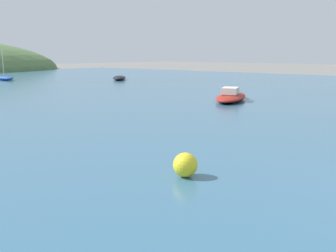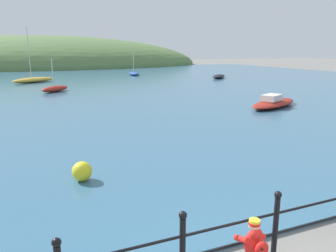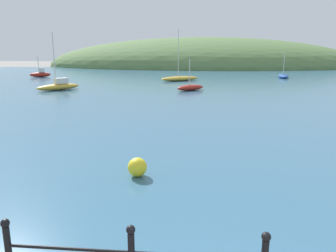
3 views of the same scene
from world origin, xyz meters
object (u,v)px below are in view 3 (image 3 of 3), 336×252
at_px(boat_green_fishing, 40,74).
at_px(boat_blue_hull, 59,86).
at_px(boat_mid_harbor, 283,76).
at_px(mooring_buoy, 137,167).
at_px(boat_twin_mast, 180,78).
at_px(boat_nearest_quay, 190,87).

bearing_deg(boat_green_fishing, boat_blue_hull, -58.30).
relative_size(boat_mid_harbor, mooring_buoy, 6.27).
relative_size(boat_green_fishing, boat_blue_hull, 0.55).
bearing_deg(boat_green_fishing, mooring_buoy, -59.95).
distance_m(boat_twin_mast, boat_mid_harbor, 13.29).
bearing_deg(boat_green_fishing, boat_mid_harbor, 2.94).
relative_size(boat_blue_hull, boat_twin_mast, 0.86).
distance_m(boat_green_fishing, boat_twin_mast, 18.08).
bearing_deg(boat_blue_hull, boat_twin_mast, 44.01).
bearing_deg(boat_twin_mast, boat_blue_hull, -135.99).
xyz_separation_m(boat_nearest_quay, boat_mid_harbor, (10.87, 13.77, -0.02)).
bearing_deg(boat_nearest_quay, boat_green_fishing, 147.40).
xyz_separation_m(boat_nearest_quay, boat_blue_hull, (-11.12, -0.74, 0.09)).
height_order(boat_nearest_quay, boat_mid_harbor, boat_mid_harbor).
bearing_deg(boat_nearest_quay, mooring_buoy, -92.56).
xyz_separation_m(boat_green_fishing, boat_blue_hull, (8.01, -12.96, -0.04)).
bearing_deg(mooring_buoy, boat_twin_mast, 91.09).
height_order(boat_nearest_quay, boat_blue_hull, boat_blue_hull).
bearing_deg(boat_mid_harbor, mooring_buoy, -109.52).
xyz_separation_m(boat_blue_hull, boat_twin_mast, (9.72, 9.39, -0.06)).
bearing_deg(boat_twin_mast, boat_nearest_quay, -80.82).
bearing_deg(boat_mid_harbor, boat_blue_hull, -146.58).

